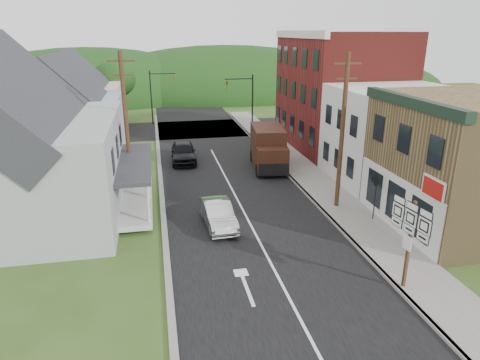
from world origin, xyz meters
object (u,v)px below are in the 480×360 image
delivery_van (268,148)px  route_sign_cluster (410,233)px  silver_sedan (218,214)px  dark_sedan (183,152)px  warning_sign (375,190)px

delivery_van → route_sign_cluster: route_sign_cluster is taller
silver_sedan → delivery_van: bearing=57.2°
dark_sedan → warning_sign: 16.64m
warning_sign → dark_sedan: bearing=114.9°
silver_sedan → delivery_van: (5.38, 9.62, 0.90)m
warning_sign → delivery_van: bearing=96.6°
delivery_van → route_sign_cluster: (1.13, -17.11, 1.00)m
delivery_van → warning_sign: size_ratio=2.20×
silver_sedan → dark_sedan: size_ratio=0.87×
delivery_van → warning_sign: 11.18m
silver_sedan → delivery_van: delivery_van is taller
dark_sedan → route_sign_cluster: bearing=-68.0°
dark_sedan → delivery_van: delivery_van is taller
route_sign_cluster → warning_sign: route_sign_cluster is taller
dark_sedan → delivery_van: 6.99m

